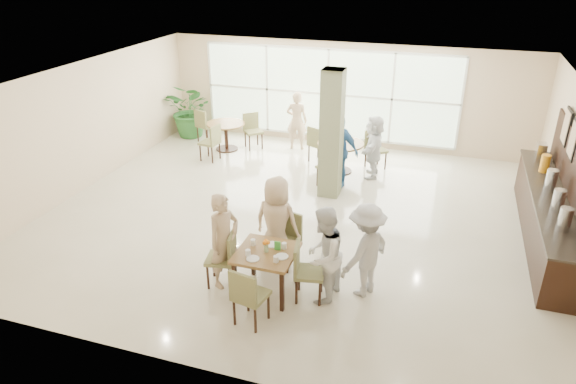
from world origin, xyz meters
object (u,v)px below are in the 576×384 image
(teen_left, at_px, (224,241))
(teen_standing, at_px, (366,250))
(adult_b, at_px, (374,146))
(round_table_left, at_px, (226,130))
(adult_a, at_px, (338,150))
(buffet_counter, at_px, (547,213))
(teen_far, at_px, (277,222))
(round_table_right, at_px, (340,149))
(potted_plant, at_px, (192,110))
(teen_right, at_px, (323,255))
(main_table, at_px, (266,257))
(adult_standing, at_px, (297,121))

(teen_left, height_order, teen_standing, teen_left)
(adult_b, bearing_deg, round_table_left, -102.22)
(teen_standing, height_order, adult_a, adult_a)
(buffet_counter, height_order, adult_b, buffet_counter)
(teen_far, bearing_deg, round_table_right, -85.64)
(potted_plant, bearing_deg, round_table_right, -15.06)
(round_table_left, height_order, buffet_counter, buffet_counter)
(round_table_left, xyz_separation_m, teen_far, (3.16, -4.94, 0.26))
(teen_left, relative_size, adult_b, 1.06)
(buffet_counter, relative_size, teen_far, 2.87)
(teen_left, height_order, teen_right, teen_left)
(main_table, bearing_deg, round_table_left, 119.63)
(potted_plant, bearing_deg, teen_far, -51.12)
(teen_left, height_order, adult_b, teen_left)
(teen_left, bearing_deg, buffet_counter, -33.93)
(main_table, xyz_separation_m, round_table_right, (0.02, 5.19, -0.07))
(round_table_left, relative_size, buffet_counter, 0.22)
(round_table_left, height_order, adult_a, adult_a)
(round_table_left, distance_m, round_table_right, 3.33)
(teen_standing, bearing_deg, round_table_left, -110.06)
(main_table, xyz_separation_m, potted_plant, (-4.65, 6.44, 0.14))
(teen_left, relative_size, adult_standing, 1.01)
(round_table_left, distance_m, buffet_counter, 8.08)
(adult_a, height_order, adult_b, adult_a)
(main_table, relative_size, teen_right, 0.58)
(round_table_left, distance_m, teen_far, 5.87)
(teen_left, distance_m, adult_b, 5.35)
(teen_far, bearing_deg, adult_standing, -70.33)
(main_table, relative_size, adult_standing, 0.57)
(adult_a, bearing_deg, teen_left, -85.29)
(round_table_left, bearing_deg, adult_standing, 19.96)
(teen_standing, bearing_deg, adult_b, -144.02)
(teen_left, xyz_separation_m, adult_standing, (-0.75, 6.38, -0.01))
(round_table_right, height_order, potted_plant, potted_plant)
(round_table_right, height_order, adult_a, adult_a)
(teen_left, bearing_deg, potted_plant, 55.99)
(teen_standing, bearing_deg, teen_left, -50.61)
(main_table, relative_size, adult_b, 0.60)
(main_table, height_order, buffet_counter, buffet_counter)
(round_table_right, bearing_deg, teen_left, -98.09)
(teen_left, relative_size, teen_right, 1.02)
(teen_left, bearing_deg, round_table_left, 48.53)
(buffet_counter, bearing_deg, teen_far, -152.48)
(round_table_left, xyz_separation_m, buffet_counter, (7.65, -2.59, -0.00))
(teen_standing, relative_size, adult_b, 1.03)
(adult_a, bearing_deg, round_table_left, 173.65)
(round_table_left, xyz_separation_m, adult_standing, (1.80, 0.65, 0.24))
(round_table_right, bearing_deg, teen_standing, -72.96)
(buffet_counter, distance_m, adult_b, 4.09)
(teen_left, bearing_deg, adult_b, 7.84)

